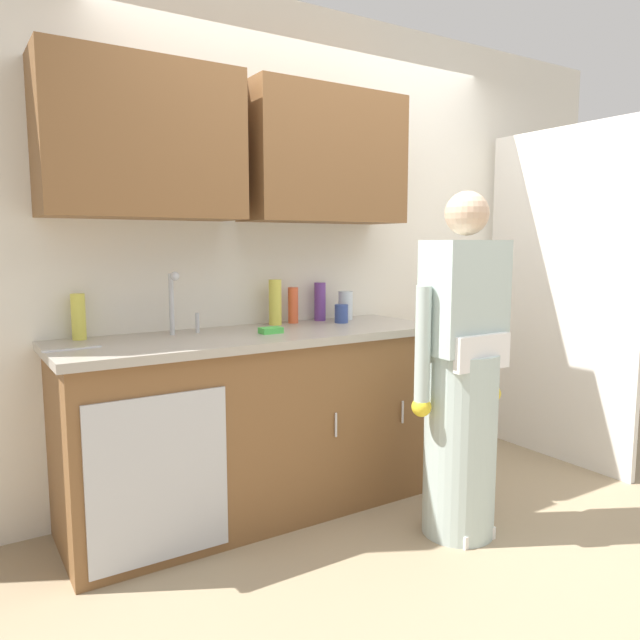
{
  "coord_description": "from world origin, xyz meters",
  "views": [
    {
      "loc": [
        -1.88,
        -2.0,
        1.39
      ],
      "look_at": [
        -0.26,
        0.55,
        1.0
      ],
      "focal_mm": 33.81,
      "sensor_mm": 36.0,
      "label": 1
    }
  ],
  "objects": [
    {
      "name": "countertop",
      "position": [
        -0.55,
        0.7,
        0.92
      ],
      "size": [
        1.96,
        0.66,
        0.04
      ],
      "primitive_type": "cube",
      "color": "#A8A093",
      "rests_on": "counter_cabinet"
    },
    {
      "name": "ground_plane",
      "position": [
        0.0,
        0.0,
        0.0
      ],
      "size": [
        9.0,
        9.0,
        0.0
      ],
      "primitive_type": "plane",
      "color": "#998466"
    },
    {
      "name": "bottle_water_tall",
      "position": [
        -1.34,
        0.94,
        1.05
      ],
      "size": [
        0.06,
        0.06,
        0.21
      ],
      "primitive_type": "cylinder",
      "color": "#D8D14C",
      "rests_on": "countertop"
    },
    {
      "name": "counter_cabinet",
      "position": [
        -0.55,
        0.7,
        0.45
      ],
      "size": [
        1.9,
        0.62,
        0.9
      ],
      "color": "brown",
      "rests_on": "ground"
    },
    {
      "name": "bottle_dish_liquid",
      "position": [
        0.13,
        0.88,
        1.02
      ],
      "size": [
        0.08,
        0.08,
        0.17
      ],
      "primitive_type": "cylinder",
      "color": "silver",
      "rests_on": "countertop"
    },
    {
      "name": "bottle_soap",
      "position": [
        -0.2,
        0.92,
        1.04
      ],
      "size": [
        0.06,
        0.06,
        0.2
      ],
      "primitive_type": "cylinder",
      "color": "#E05933",
      "rests_on": "countertop"
    },
    {
      "name": "bottle_water_short",
      "position": [
        -0.33,
        0.9,
        1.06
      ],
      "size": [
        0.07,
        0.07,
        0.25
      ],
      "primitive_type": "cylinder",
      "color": "#D8D14C",
      "rests_on": "countertop"
    },
    {
      "name": "kitchen_wall_with_uppers",
      "position": [
        -0.14,
        0.99,
        1.48
      ],
      "size": [
        4.8,
        0.44,
        2.7
      ],
      "color": "silver",
      "rests_on": "ground"
    },
    {
      "name": "bottle_cleaner_spray",
      "position": [
        -0.02,
        0.93,
        1.05
      ],
      "size": [
        0.07,
        0.07,
        0.22
      ],
      "primitive_type": "cylinder",
      "color": "#66388C",
      "rests_on": "countertop"
    },
    {
      "name": "cup_by_sink",
      "position": [
        0.03,
        0.78,
        0.99
      ],
      "size": [
        0.08,
        0.08,
        0.1
      ],
      "primitive_type": "cylinder",
      "color": "#33478C",
      "rests_on": "countertop"
    },
    {
      "name": "sink",
      "position": [
        -0.89,
        0.71,
        0.93
      ],
      "size": [
        0.5,
        0.36,
        0.35
      ],
      "color": "#B7BABF",
      "rests_on": "counter_cabinet"
    },
    {
      "name": "knife_on_counter",
      "position": [
        -1.42,
        0.67,
        0.94
      ],
      "size": [
        0.24,
        0.04,
        0.01
      ],
      "primitive_type": "cube",
      "rotation": [
        0.0,
        0.0,
        3.21
      ],
      "color": "silver",
      "rests_on": "countertop"
    },
    {
      "name": "person_at_sink",
      "position": [
        0.16,
        -0.03,
        0.69
      ],
      "size": [
        0.55,
        0.34,
        1.62
      ],
      "color": "white",
      "rests_on": "ground"
    },
    {
      "name": "closet_door_panel",
      "position": [
        1.45,
        0.4,
        1.05
      ],
      "size": [
        0.04,
        1.1,
        2.1
      ],
      "primitive_type": "cube",
      "rotation": [
        0.0,
        0.0,
        1.57
      ],
      "color": "silver",
      "rests_on": "ground"
    },
    {
      "name": "sponge",
      "position": [
        -0.49,
        0.64,
        0.96
      ],
      "size": [
        0.11,
        0.07,
        0.03
      ],
      "primitive_type": "cube",
      "color": "#4CBF4C",
      "rests_on": "countertop"
    }
  ]
}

